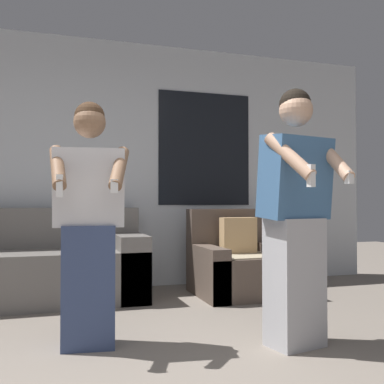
% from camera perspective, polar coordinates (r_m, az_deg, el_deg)
% --- Properties ---
extents(wall_back, '(6.75, 0.07, 2.70)m').
position_cam_1_polar(wall_back, '(4.97, -12.55, 3.60)').
color(wall_back, silver).
rests_on(wall_back, ground_plane).
extents(couch, '(2.14, 0.88, 0.87)m').
position_cam_1_polar(couch, '(4.50, -20.10, -9.11)').
color(couch, slate).
rests_on(couch, ground_plane).
extents(armchair, '(0.90, 0.83, 0.86)m').
position_cam_1_polar(armchair, '(4.63, 5.97, -9.21)').
color(armchair, brown).
rests_on(armchair, ground_plane).
extents(person_left, '(0.50, 0.52, 1.58)m').
position_cam_1_polar(person_left, '(2.97, -12.92, -4.02)').
color(person_left, '#384770').
rests_on(person_left, ground_plane).
extents(person_right, '(0.51, 0.54, 1.67)m').
position_cam_1_polar(person_right, '(2.98, 13.02, -3.00)').
color(person_right, '#B2B2B7').
rests_on(person_right, ground_plane).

